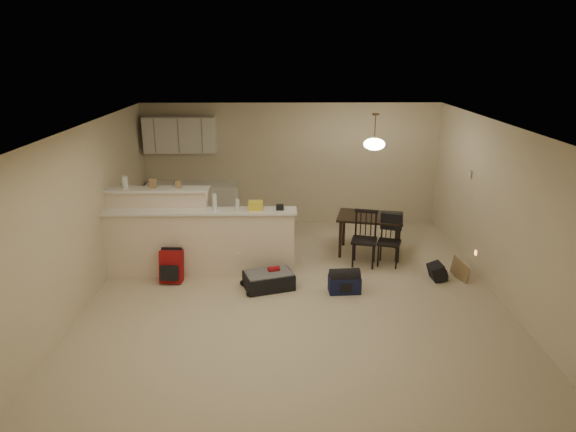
{
  "coord_description": "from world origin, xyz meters",
  "views": [
    {
      "loc": [
        -0.2,
        -6.83,
        3.5
      ],
      "look_at": [
        -0.1,
        0.7,
        1.05
      ],
      "focal_mm": 32.0,
      "sensor_mm": 36.0,
      "label": 1
    }
  ],
  "objects_px": {
    "dining_table": "(370,220)",
    "pendant_lamp": "(374,144)",
    "dining_chair_near": "(364,239)",
    "suitcase": "(269,281)",
    "navy_duffel": "(344,284)",
    "dining_chair_far": "(389,241)",
    "black_daypack": "(437,272)",
    "red_backpack": "(172,266)"
  },
  "relations": [
    {
      "from": "suitcase",
      "to": "black_daypack",
      "type": "relative_size",
      "value": 2.46
    },
    {
      "from": "dining_chair_far",
      "to": "suitcase",
      "type": "bearing_deg",
      "value": -137.61
    },
    {
      "from": "red_backpack",
      "to": "black_daypack",
      "type": "relative_size",
      "value": 1.75
    },
    {
      "from": "red_backpack",
      "to": "dining_chair_far",
      "type": "bearing_deg",
      "value": 13.08
    },
    {
      "from": "black_daypack",
      "to": "suitcase",
      "type": "bearing_deg",
      "value": 90.9
    },
    {
      "from": "black_daypack",
      "to": "dining_chair_far",
      "type": "bearing_deg",
      "value": 42.46
    },
    {
      "from": "red_backpack",
      "to": "navy_duffel",
      "type": "xyz_separation_m",
      "value": [
        2.68,
        -0.42,
        -0.13
      ]
    },
    {
      "from": "pendant_lamp",
      "to": "black_daypack",
      "type": "distance_m",
      "value": 2.36
    },
    {
      "from": "dining_chair_near",
      "to": "dining_table",
      "type": "bearing_deg",
      "value": 85.28
    },
    {
      "from": "pendant_lamp",
      "to": "navy_duffel",
      "type": "distance_m",
      "value": 2.5
    },
    {
      "from": "dining_table",
      "to": "dining_chair_near",
      "type": "xyz_separation_m",
      "value": [
        -0.18,
        -0.53,
        -0.15
      ]
    },
    {
      "from": "dining_table",
      "to": "black_daypack",
      "type": "distance_m",
      "value": 1.53
    },
    {
      "from": "black_daypack",
      "to": "dining_table",
      "type": "bearing_deg",
      "value": 33.74
    },
    {
      "from": "pendant_lamp",
      "to": "dining_chair_far",
      "type": "distance_m",
      "value": 1.66
    },
    {
      "from": "dining_chair_far",
      "to": "black_daypack",
      "type": "distance_m",
      "value": 0.95
    },
    {
      "from": "red_backpack",
      "to": "dining_table",
      "type": "bearing_deg",
      "value": 22.26
    },
    {
      "from": "dining_table",
      "to": "suitcase",
      "type": "bearing_deg",
      "value": -129.16
    },
    {
      "from": "pendant_lamp",
      "to": "black_daypack",
      "type": "bearing_deg",
      "value": -51.55
    },
    {
      "from": "dining_chair_near",
      "to": "suitcase",
      "type": "distance_m",
      "value": 1.85
    },
    {
      "from": "pendant_lamp",
      "to": "navy_duffel",
      "type": "height_order",
      "value": "pendant_lamp"
    },
    {
      "from": "dining_chair_far",
      "to": "black_daypack",
      "type": "bearing_deg",
      "value": -23.86
    },
    {
      "from": "dining_chair_far",
      "to": "suitcase",
      "type": "xyz_separation_m",
      "value": [
        -2.01,
        -0.87,
        -0.31
      ]
    },
    {
      "from": "suitcase",
      "to": "dining_chair_far",
      "type": "bearing_deg",
      "value": 5.62
    },
    {
      "from": "suitcase",
      "to": "navy_duffel",
      "type": "height_order",
      "value": "navy_duffel"
    },
    {
      "from": "pendant_lamp",
      "to": "navy_duffel",
      "type": "relative_size",
      "value": 1.31
    },
    {
      "from": "navy_duffel",
      "to": "dining_chair_near",
      "type": "bearing_deg",
      "value": 62.82
    },
    {
      "from": "dining_chair_far",
      "to": "suitcase",
      "type": "distance_m",
      "value": 2.22
    },
    {
      "from": "dining_chair_far",
      "to": "red_backpack",
      "type": "relative_size",
      "value": 1.67
    },
    {
      "from": "pendant_lamp",
      "to": "dining_chair_far",
      "type": "height_order",
      "value": "pendant_lamp"
    },
    {
      "from": "navy_duffel",
      "to": "black_daypack",
      "type": "height_order",
      "value": "black_daypack"
    },
    {
      "from": "dining_table",
      "to": "pendant_lamp",
      "type": "distance_m",
      "value": 1.37
    },
    {
      "from": "dining_chair_near",
      "to": "navy_duffel",
      "type": "distance_m",
      "value": 1.17
    },
    {
      "from": "navy_duffel",
      "to": "suitcase",
      "type": "bearing_deg",
      "value": 168.72
    },
    {
      "from": "suitcase",
      "to": "red_backpack",
      "type": "height_order",
      "value": "red_backpack"
    },
    {
      "from": "dining_chair_near",
      "to": "suitcase",
      "type": "bearing_deg",
      "value": -137.2
    },
    {
      "from": "suitcase",
      "to": "black_daypack",
      "type": "bearing_deg",
      "value": -12.18
    },
    {
      "from": "dining_table",
      "to": "dining_chair_far",
      "type": "bearing_deg",
      "value": -52.56
    },
    {
      "from": "dining_chair_near",
      "to": "suitcase",
      "type": "xyz_separation_m",
      "value": [
        -1.59,
        -0.87,
        -0.35
      ]
    },
    {
      "from": "dining_table",
      "to": "navy_duffel",
      "type": "xyz_separation_m",
      "value": [
        -0.63,
        -1.55,
        -0.49
      ]
    },
    {
      "from": "suitcase",
      "to": "red_backpack",
      "type": "distance_m",
      "value": 1.56
    },
    {
      "from": "red_backpack",
      "to": "navy_duffel",
      "type": "bearing_deg",
      "value": -5.5
    },
    {
      "from": "dining_table",
      "to": "suitcase",
      "type": "relative_size",
      "value": 1.76
    }
  ]
}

